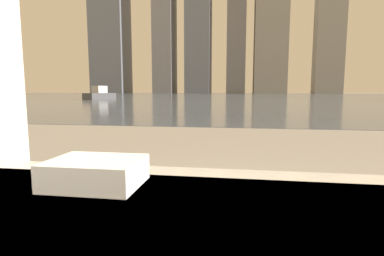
# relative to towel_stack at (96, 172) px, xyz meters

# --- Properties ---
(towel_stack) EXTENTS (0.27, 0.21, 0.08)m
(towel_stack) POSITION_rel_towel_stack_xyz_m (0.00, 0.00, 0.00)
(towel_stack) COLOR white
(towel_stack) RESTS_ON bathtub
(harbor_water) EXTENTS (180.00, 110.00, 0.01)m
(harbor_water) POSITION_rel_towel_stack_xyz_m (0.05, 61.21, -0.61)
(harbor_water) COLOR slate
(harbor_water) RESTS_ON ground_plane
(harbor_boat_3) EXTENTS (3.01, 4.35, 1.55)m
(harbor_boat_3) POSITION_rel_towel_stack_xyz_m (-39.83, 48.05, -0.06)
(harbor_boat_3) COLOR maroon
(harbor_boat_3) RESTS_ON harbor_water
(harbor_boat_4) EXTENTS (2.24, 3.98, 1.41)m
(harbor_boat_4) POSITION_rel_towel_stack_xyz_m (-14.16, 29.15, -0.11)
(harbor_boat_4) COLOR #4C4C51
(harbor_boat_4) RESTS_ON harbor_water
(skyline_tower_1) EXTENTS (7.53, 11.34, 48.81)m
(skyline_tower_1) POSITION_rel_towel_stack_xyz_m (-28.92, 117.21, 23.79)
(skyline_tower_1) COLOR slate
(skyline_tower_1) RESTS_ON ground_plane
(skyline_tower_2) EXTENTS (9.45, 10.68, 54.48)m
(skyline_tower_2) POSITION_rel_towel_stack_xyz_m (-15.47, 117.21, 26.62)
(skyline_tower_2) COLOR slate
(skyline_tower_2) RESTS_ON ground_plane
(skyline_tower_3) EXTENTS (7.00, 8.44, 67.72)m
(skyline_tower_3) POSITION_rel_towel_stack_xyz_m (-0.91, 117.21, 33.24)
(skyline_tower_3) COLOR slate
(skyline_tower_3) RESTS_ON ground_plane
(skyline_tower_4) EXTENTS (11.80, 11.67, 60.23)m
(skyline_tower_4) POSITION_rel_towel_stack_xyz_m (11.66, 117.21, 29.50)
(skyline_tower_4) COLOR gray
(skyline_tower_4) RESTS_ON ground_plane
(skyline_tower_5) EXTENTS (9.80, 6.54, 37.42)m
(skyline_tower_5) POSITION_rel_towel_stack_xyz_m (32.44, 117.21, 18.09)
(skyline_tower_5) COLOR gray
(skyline_tower_5) RESTS_ON ground_plane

